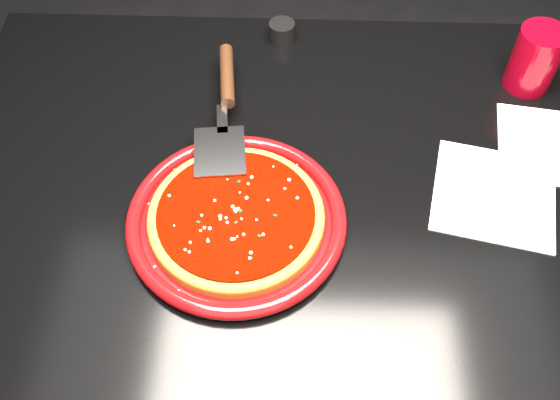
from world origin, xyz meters
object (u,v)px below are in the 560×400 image
Objects in this scene: cup at (535,59)px; plate at (237,220)px; ramekin at (282,32)px; pizza_server at (225,109)px; table at (319,306)px.

plate is at bearing -146.74° from cup.
ramekin is (0.05, 0.41, 0.01)m from plate.
cup reaches higher than pizza_server.
plate is 0.41m from ramekin.
plate is 0.19m from pizza_server.
pizza_server reaches higher than ramekin.
pizza_server is at bearing -110.41° from ramekin.
table is at bearing -76.08° from ramekin.
ramekin reaches higher than plate.
plate reaches higher than table.
cup reaches higher than plate.
pizza_server reaches higher than plate.
ramekin is (-0.42, 0.10, -0.04)m from cup.
cup reaches higher than table.
ramekin is at bearing 166.25° from cup.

